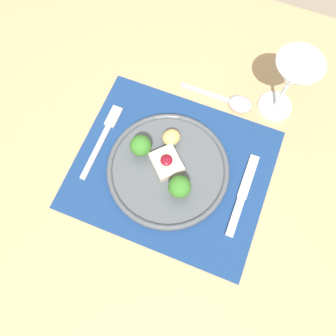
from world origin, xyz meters
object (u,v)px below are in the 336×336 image
(knife, at_px, (241,200))
(wine_glass_near, at_px, (292,77))
(fork, at_px, (104,136))
(spoon, at_px, (234,102))
(dinner_plate, at_px, (167,168))

(knife, relative_size, wine_glass_near, 1.14)
(fork, xyz_separation_m, knife, (0.32, -0.03, 0.00))
(spoon, bearing_deg, dinner_plate, -112.87)
(knife, bearing_deg, fork, 173.37)
(knife, bearing_deg, dinner_plate, 176.33)
(fork, xyz_separation_m, wine_glass_near, (0.33, 0.21, 0.11))
(fork, distance_m, wine_glass_near, 0.41)
(spoon, xyz_separation_m, wine_glass_near, (0.09, 0.03, 0.11))
(dinner_plate, xyz_separation_m, knife, (0.17, -0.01, -0.01))
(dinner_plate, relative_size, knife, 1.39)
(dinner_plate, bearing_deg, knife, -1.82)
(dinner_plate, xyz_separation_m, fork, (-0.16, 0.02, -0.01))
(dinner_plate, distance_m, knife, 0.17)
(dinner_plate, relative_size, spoon, 1.51)
(dinner_plate, height_order, spoon, dinner_plate)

